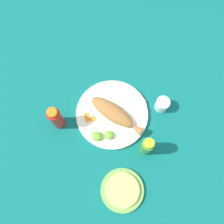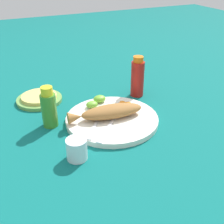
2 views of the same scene
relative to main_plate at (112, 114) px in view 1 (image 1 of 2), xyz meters
name	(u,v)px [view 1 (image 1 of 2)]	position (x,y,z in m)	size (l,w,h in m)	color
ground_plane	(112,115)	(0.00, 0.00, -0.01)	(4.00, 4.00, 0.00)	#0C605B
main_plate	(112,114)	(0.00, 0.00, 0.00)	(0.32, 0.32, 0.02)	white
fried_fish	(114,113)	(-0.01, 0.00, 0.03)	(0.26, 0.10, 0.04)	#996633
fork_near	(129,106)	(-0.05, -0.07, 0.01)	(0.14, 0.15, 0.00)	silver
fork_far	(131,115)	(-0.08, -0.03, 0.01)	(0.12, 0.16, 0.00)	silver
carrot_slice_near	(86,115)	(0.09, 0.06, 0.01)	(0.02, 0.02, 0.00)	orange
carrot_slice_mid	(93,119)	(0.06, 0.06, 0.01)	(0.03, 0.03, 0.00)	orange
carrot_slice_far	(87,120)	(0.08, 0.08, 0.01)	(0.02, 0.02, 0.00)	orange
lime_wedge_main	(97,136)	(0.01, 0.12, 0.02)	(0.05, 0.04, 0.03)	#6BB233
lime_wedge_side	(109,135)	(-0.04, 0.09, 0.02)	(0.04, 0.04, 0.02)	#6BB233
hot_sauce_bottle_red	(56,118)	(0.18, 0.15, 0.07)	(0.05, 0.05, 0.17)	#B21914
hot_sauce_bottle_green	(147,146)	(-0.20, 0.07, 0.06)	(0.05, 0.05, 0.14)	#3D8428
salt_cup	(162,105)	(-0.18, -0.14, 0.02)	(0.06, 0.06, 0.06)	silver
tortilla_plate	(122,190)	(-0.20, 0.26, 0.00)	(0.18, 0.18, 0.01)	#6B9E4C
tortilla_stack	(122,190)	(-0.20, 0.26, 0.01)	(0.14, 0.14, 0.01)	#E0C666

